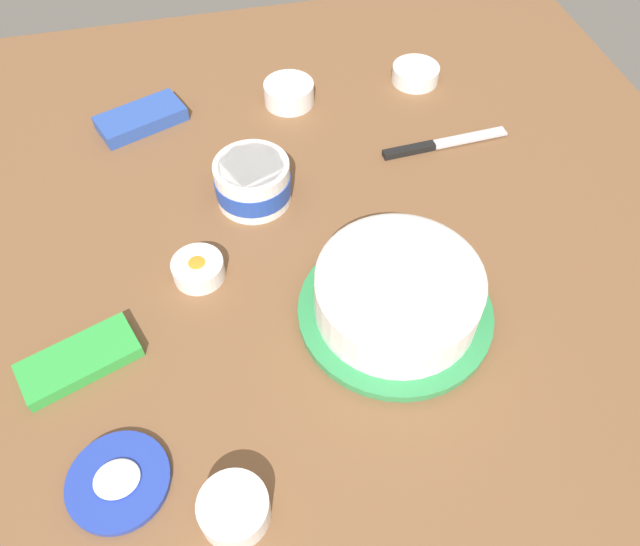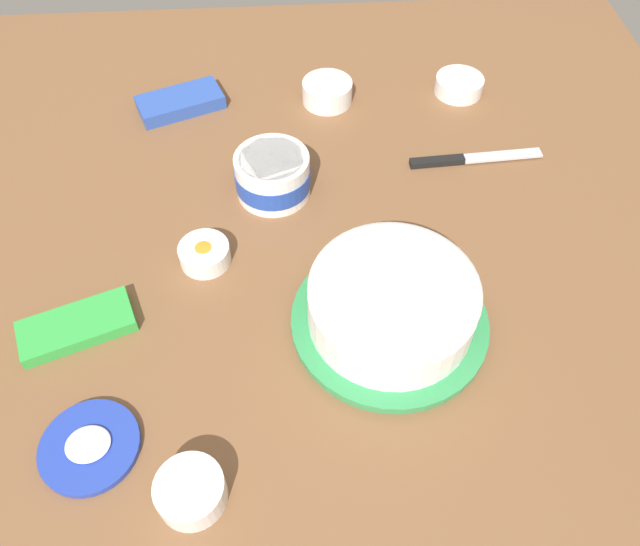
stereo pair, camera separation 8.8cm
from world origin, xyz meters
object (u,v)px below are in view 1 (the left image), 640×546
(candy_box_lower, at_px, (141,118))
(sprinkle_bowl_green, at_px, (415,73))
(sprinkle_bowl_orange, at_px, (198,268))
(candy_box_upper, at_px, (79,360))
(frosting_tub, at_px, (253,181))
(frosted_cake, at_px, (398,294))
(frosting_tub_lid, at_px, (118,481))
(sprinkle_bowl_pink, at_px, (289,92))
(spreading_knife, at_px, (434,145))
(sprinkle_bowl_yellow, at_px, (234,509))

(candy_box_lower, bearing_deg, sprinkle_bowl_green, -19.74)
(sprinkle_bowl_orange, bearing_deg, candy_box_upper, -146.40)
(frosting_tub, distance_m, candy_box_lower, 0.30)
(frosted_cake, bearing_deg, frosting_tub_lid, -158.18)
(sprinkle_bowl_green, bearing_deg, candy_box_upper, -141.73)
(frosting_tub_lid, distance_m, candy_box_upper, 0.18)
(sprinkle_bowl_pink, bearing_deg, sprinkle_bowl_green, 2.50)
(frosted_cake, bearing_deg, frosting_tub, 119.60)
(frosted_cake, bearing_deg, candy_box_upper, 177.52)
(frosted_cake, height_order, frosting_tub_lid, frosted_cake)
(frosted_cake, distance_m, frosting_tub_lid, 0.43)
(spreading_knife, xyz_separation_m, sprinkle_bowl_green, (0.03, 0.20, 0.01))
(frosting_tub, bearing_deg, sprinkle_bowl_green, 34.61)
(frosting_tub, height_order, sprinkle_bowl_yellow, frosting_tub)
(sprinkle_bowl_pink, height_order, sprinkle_bowl_yellow, sprinkle_bowl_pink)
(spreading_knife, distance_m, candy_box_upper, 0.69)
(frosting_tub_lid, xyz_separation_m, spreading_knife, (0.57, 0.49, -0.00))
(sprinkle_bowl_orange, relative_size, sprinkle_bowl_yellow, 0.95)
(sprinkle_bowl_orange, distance_m, candy_box_upper, 0.21)
(frosting_tub, relative_size, candy_box_upper, 0.80)
(frosting_tub, relative_size, candy_box_lower, 0.80)
(sprinkle_bowl_yellow, height_order, candy_box_lower, sprinkle_bowl_yellow)
(sprinkle_bowl_pink, relative_size, candy_box_lower, 0.61)
(frosted_cake, height_order, sprinkle_bowl_pink, frosted_cake)
(sprinkle_bowl_pink, bearing_deg, sprinkle_bowl_orange, -119.33)
(frosted_cake, height_order, frosting_tub, frosted_cake)
(sprinkle_bowl_orange, relative_size, sprinkle_bowl_green, 0.84)
(frosting_tub, xyz_separation_m, sprinkle_bowl_green, (0.37, 0.25, -0.02))
(spreading_knife, bearing_deg, frosting_tub, -171.15)
(frosting_tub, height_order, spreading_knife, frosting_tub)
(frosting_tub, distance_m, spreading_knife, 0.34)
(sprinkle_bowl_green, relative_size, candy_box_lower, 0.59)
(spreading_knife, relative_size, sprinkle_bowl_pink, 2.49)
(frosted_cake, relative_size, sprinkle_bowl_green, 3.01)
(frosting_tub, distance_m, sprinkle_bowl_pink, 0.26)
(sprinkle_bowl_yellow, distance_m, sprinkle_bowl_green, 0.89)
(spreading_knife, height_order, sprinkle_bowl_orange, sprinkle_bowl_orange)
(frosting_tub, distance_m, frosting_tub_lid, 0.49)
(frosted_cake, relative_size, frosting_tub_lid, 2.25)
(sprinkle_bowl_yellow, bearing_deg, candy_box_upper, 125.54)
(sprinkle_bowl_yellow, bearing_deg, sprinkle_bowl_pink, 73.94)
(sprinkle_bowl_pink, height_order, sprinkle_bowl_green, sprinkle_bowl_pink)
(frosting_tub_lid, distance_m, sprinkle_bowl_yellow, 0.15)
(candy_box_upper, bearing_deg, sprinkle_bowl_yellow, -74.60)
(sprinkle_bowl_orange, xyz_separation_m, sprinkle_bowl_green, (0.47, 0.39, -0.00))
(sprinkle_bowl_yellow, distance_m, candy_box_lower, 0.74)
(frosting_tub_lid, relative_size, sprinkle_bowl_orange, 1.60)
(frosting_tub, distance_m, sprinkle_bowl_orange, 0.18)
(frosted_cake, xyz_separation_m, spreading_knife, (0.18, 0.33, -0.04))
(frosting_tub, bearing_deg, sprinkle_bowl_yellow, -101.91)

